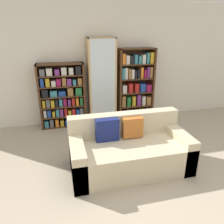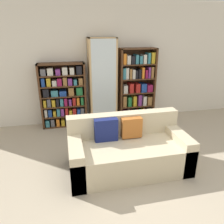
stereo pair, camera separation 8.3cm
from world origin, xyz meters
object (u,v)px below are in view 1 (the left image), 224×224
couch (129,151)px  display_cabinet (102,82)px  wine_bottle (129,122)px  bookshelf_left (62,96)px  bookshelf_right (135,87)px

couch → display_cabinet: (-0.04, 1.91, 0.67)m
couch → wine_bottle: size_ratio=5.17×
couch → wine_bottle: (0.46, 1.41, -0.15)m
couch → bookshelf_left: 2.17m
bookshelf_right → display_cabinet: bearing=-178.8°
bookshelf_left → bookshelf_right: 1.71m
couch → bookshelf_left: (-0.93, 1.92, 0.40)m
display_cabinet → wine_bottle: (0.51, -0.49, -0.82)m
bookshelf_left → bookshelf_right: bearing=0.0°
wine_bottle → bookshelf_right: bearing=58.8°
bookshelf_left → display_cabinet: 0.93m
couch → bookshelf_right: 2.14m
couch → display_cabinet: size_ratio=0.94×
display_cabinet → wine_bottle: 1.08m
couch → bookshelf_left: size_ratio=1.28×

